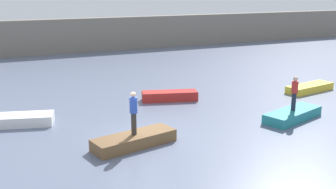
{
  "coord_description": "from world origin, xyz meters",
  "views": [
    {
      "loc": [
        -5.8,
        -15.97,
        6.45
      ],
      "look_at": [
        2.99,
        3.55,
        0.76
      ],
      "focal_mm": 43.78,
      "sensor_mm": 36.0,
      "label": 1
    }
  ],
  "objects": [
    {
      "name": "person_red_shirt",
      "position": [
        7.84,
        -0.81,
        1.43
      ],
      "size": [
        0.32,
        0.32,
        1.71
      ],
      "color": "#232838",
      "rests_on": "rowboat_teal"
    },
    {
      "name": "rowboat_white",
      "position": [
        -4.74,
        3.94,
        0.25
      ],
      "size": [
        3.54,
        2.07,
        0.5
      ],
      "primitive_type": "cube",
      "rotation": [
        0.0,
        0.0,
        -0.27
      ],
      "color": "white",
      "rests_on": "ground_plane"
    },
    {
      "name": "embankment_wall",
      "position": [
        0.0,
        24.92,
        1.68
      ],
      "size": [
        80.0,
        1.2,
        3.35
      ],
      "primitive_type": "cube",
      "color": "gray",
      "rests_on": "ground_plane"
    },
    {
      "name": "ground_plane",
      "position": [
        0.0,
        0.0,
        0.0
      ],
      "size": [
        120.0,
        120.0,
        0.0
      ],
      "primitive_type": "plane",
      "color": "slate"
    },
    {
      "name": "rowboat_brown",
      "position": [
        -0.55,
        -0.89,
        0.25
      ],
      "size": [
        3.73,
        1.89,
        0.51
      ],
      "primitive_type": "cube",
      "rotation": [
        0.0,
        0.0,
        0.22
      ],
      "color": "brown",
      "rests_on": "ground_plane"
    },
    {
      "name": "rowboat_red",
      "position": [
        3.71,
        4.9,
        0.27
      ],
      "size": [
        3.33,
        1.79,
        0.54
      ],
      "primitive_type": "cube",
      "rotation": [
        0.0,
        0.0,
        -0.28
      ],
      "color": "red",
      "rests_on": "ground_plane"
    },
    {
      "name": "rowboat_yellow",
      "position": [
        12.65,
        3.21,
        0.22
      ],
      "size": [
        3.54,
        1.66,
        0.44
      ],
      "primitive_type": "cube",
      "rotation": [
        0.0,
        0.0,
        0.17
      ],
      "color": "gold",
      "rests_on": "ground_plane"
    },
    {
      "name": "rowboat_teal",
      "position": [
        7.84,
        -0.81,
        0.24
      ],
      "size": [
        3.7,
        2.22,
        0.48
      ],
      "primitive_type": "cube",
      "rotation": [
        0.0,
        0.0,
        0.31
      ],
      "color": "teal",
      "rests_on": "ground_plane"
    },
    {
      "name": "person_blue_shirt",
      "position": [
        -0.55,
        -0.89,
        1.52
      ],
      "size": [
        0.32,
        0.32,
        1.82
      ],
      "color": "#38332D",
      "rests_on": "rowboat_brown"
    }
  ]
}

